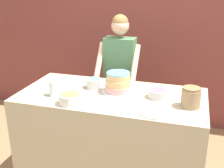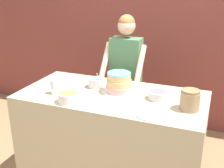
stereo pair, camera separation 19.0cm
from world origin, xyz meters
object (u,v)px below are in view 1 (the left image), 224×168
frosting_bowl_blue (94,83)px  stoneware_jar (191,97)px  frosting_bowl_olive (70,99)px  drinking_glass (53,89)px  cake (118,83)px  person_baker (120,70)px  frosting_bowl_purple (158,93)px  ceramic_plate (154,113)px

frosting_bowl_blue → stoneware_jar: stoneware_jar is taller
frosting_bowl_olive → drinking_glass: size_ratio=1.38×
drinking_glass → stoneware_jar: (1.12, 0.10, 0.02)m
cake → drinking_glass: bearing=-155.4°
person_baker → frosting_bowl_blue: size_ratio=10.11×
person_baker → stoneware_jar: person_baker is taller
drinking_glass → frosting_bowl_purple: bearing=13.9°
person_baker → cake: (0.16, -0.65, 0.09)m
frosting_bowl_purple → ceramic_plate: frosting_bowl_purple is taller
ceramic_plate → stoneware_jar: size_ratio=1.26×
person_baker → frosting_bowl_olive: person_baker is taller
person_baker → stoneware_jar: bearing=-45.3°
stoneware_jar → frosting_bowl_olive: bearing=-167.2°
person_baker → frosting_bowl_purple: person_baker is taller
person_baker → cake: size_ratio=5.47×
drinking_glass → frosting_bowl_blue: bearing=46.0°
frosting_bowl_olive → frosting_bowl_purple: (0.65, 0.32, -0.01)m
cake → frosting_bowl_purple: size_ratio=1.80×
frosting_bowl_olive → frosting_bowl_blue: size_ratio=1.12×
frosting_bowl_purple → drinking_glass: drinking_glass is taller
frosting_bowl_olive → ceramic_plate: frosting_bowl_olive is taller
cake → ceramic_plate: (0.36, -0.34, -0.08)m
frosting_bowl_olive → drinking_glass: 0.23m
cake → stoneware_jar: size_ratio=1.78×
frosting_bowl_olive → frosting_bowl_purple: 0.72m
frosting_bowl_olive → drinking_glass: frosting_bowl_olive is taller
frosting_bowl_olive → cake: bearing=48.8°
cake → person_baker: bearing=104.0°
person_baker → ceramic_plate: 1.12m
person_baker → cake: 0.67m
frosting_bowl_olive → ceramic_plate: bearing=0.4°
frosting_bowl_blue → drinking_glass: bearing=-134.0°
person_baker → frosting_bowl_purple: size_ratio=9.84×
person_baker → frosting_bowl_blue: person_baker is taller
person_baker → stoneware_jar: size_ratio=9.75×
cake → ceramic_plate: bearing=-42.8°
cake → stoneware_jar: cake is taller
person_baker → stoneware_jar: (0.77, -0.78, 0.08)m
drinking_glass → stoneware_jar: bearing=4.9°
person_baker → drinking_glass: person_baker is taller
frosting_bowl_olive → drinking_glass: bearing=151.1°
stoneware_jar → cake: bearing=167.6°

